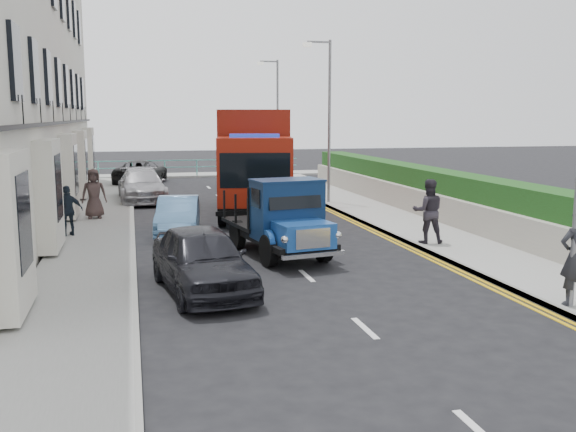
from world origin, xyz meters
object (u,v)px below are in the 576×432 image
object	(u,v)px
lamp_mid	(327,112)
parked_car_front	(202,259)
bedford_lorry	(285,223)
lamp_far	(276,113)
red_lorry	(253,158)

from	to	relation	value
lamp_mid	parked_car_front	distance (m)	14.86
lamp_mid	bedford_lorry	bearing A→B (deg)	-112.93
lamp_far	red_lorry	distance (m)	12.18
bedford_lorry	red_lorry	distance (m)	8.61
red_lorry	lamp_mid	bearing A→B (deg)	33.35
lamp_far	red_lorry	bearing A→B (deg)	-106.88
lamp_far	bedford_lorry	distance (m)	20.68
lamp_mid	parked_car_front	xyz separation A→B (m)	(-6.78, -12.81, -3.27)
red_lorry	parked_car_front	xyz separation A→B (m)	(-3.28, -11.29, -1.44)
lamp_mid	bedford_lorry	size ratio (longest dim) A/B	1.48
lamp_far	parked_car_front	bearing A→B (deg)	-106.55
bedford_lorry	parked_car_front	world-z (taller)	bedford_lorry
lamp_far	parked_car_front	world-z (taller)	lamp_far
lamp_mid	lamp_far	distance (m)	10.00
red_lorry	bedford_lorry	bearing A→B (deg)	-85.16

